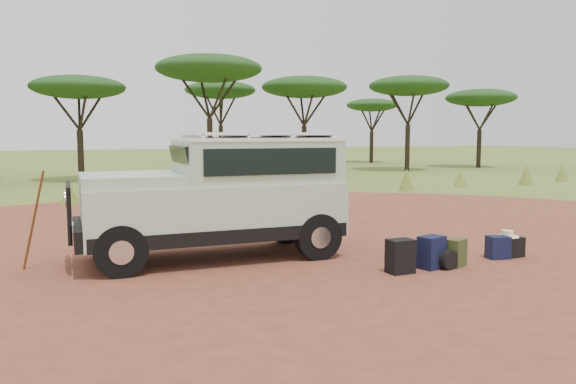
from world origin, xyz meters
name	(u,v)px	position (x,y,z in m)	size (l,w,h in m)	color
ground	(279,256)	(0.00, 0.00, 0.00)	(140.00, 140.00, 0.00)	#546624
dirt_clearing	(279,256)	(0.00, 0.00, 0.00)	(23.00, 23.00, 0.01)	brown
grass_fringe	(175,189)	(0.12, 8.67, 0.40)	(36.60, 1.60, 0.90)	#546624
acacia_treeline	(134,79)	(0.75, 19.81, 4.87)	(46.70, 13.20, 6.26)	black
safari_vehicle	(222,198)	(-0.97, 0.31, 1.07)	(4.66, 2.04, 2.21)	#ACC2A6
walking_staff	(33,221)	(-4.00, 0.63, 0.81)	(0.04, 0.04, 1.66)	brown
backpack_black	(400,256)	(1.23, -1.95, 0.27)	(0.40, 0.29, 0.54)	black
backpack_navy	(431,252)	(1.87, -1.90, 0.27)	(0.41, 0.29, 0.54)	#121A39
backpack_olive	(456,253)	(2.33, -1.96, 0.23)	(0.33, 0.24, 0.46)	#394921
duffel_navy	(498,247)	(3.40, -1.81, 0.20)	(0.36, 0.27, 0.40)	#121A39
hard_case	(507,247)	(3.66, -1.76, 0.18)	(0.51, 0.36, 0.36)	black
stuff_sack	(444,259)	(2.06, -1.99, 0.16)	(0.32, 0.32, 0.32)	black
safari_hat	(507,234)	(3.66, -1.76, 0.40)	(0.39, 0.39, 0.12)	beige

